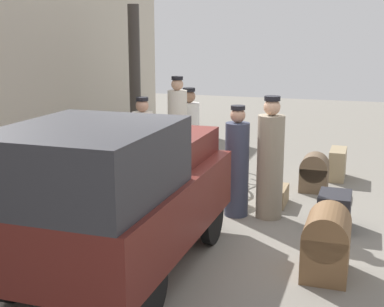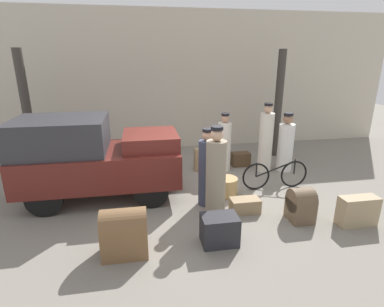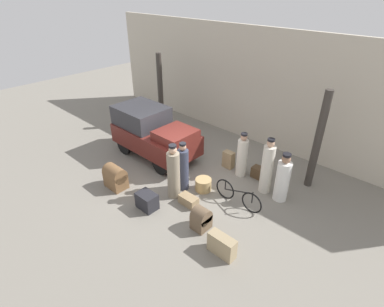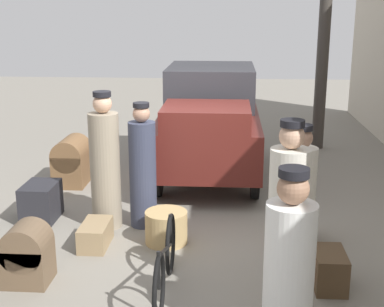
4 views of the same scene
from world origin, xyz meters
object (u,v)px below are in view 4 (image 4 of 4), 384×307
object	(u,v)px
suitcase_tan_flat	(41,202)
suitcase_small_leather	(95,235)
suitcase_black_upright	(329,269)
wicker_basket	(166,227)
trunk_wicker_pale	(299,215)
porter_lifting_near_truck	(299,201)
porter_carrying_trunk	(143,170)
conductor_in_dark_uniform	(287,227)
truck	(209,119)
bicycle	(165,264)
porter_standing_middle	(289,270)
trunk_large_brown	(27,254)
porter_with_bicycle	(105,166)
trunk_barrel_dark	(72,160)

from	to	relation	value
suitcase_tan_flat	suitcase_small_leather	xyz separation A→B (m)	(0.79, 0.95, -0.11)
suitcase_tan_flat	suitcase_black_upright	distance (m)	3.96
wicker_basket	trunk_wicker_pale	xyz separation A→B (m)	(-0.23, 1.65, 0.11)
suitcase_black_upright	porter_lifting_near_truck	bearing A→B (deg)	-155.24
porter_carrying_trunk	conductor_in_dark_uniform	size ratio (longest dim) A/B	0.88
suitcase_tan_flat	truck	bearing A→B (deg)	135.52
bicycle	wicker_basket	world-z (taller)	bicycle
conductor_in_dark_uniform	bicycle	bearing A→B (deg)	-100.70
truck	porter_lifting_near_truck	distance (m)	3.47
wicker_basket	trunk_wicker_pale	distance (m)	1.67
porter_lifting_near_truck	suitcase_small_leather	distance (m)	2.48
porter_standing_middle	trunk_large_brown	size ratio (longest dim) A/B	2.43
trunk_large_brown	suitcase_black_upright	bearing A→B (deg)	92.37
trunk_large_brown	porter_with_bicycle	bearing A→B (deg)	162.46
porter_with_bicycle	porter_standing_middle	bearing A→B (deg)	40.14
wicker_basket	truck	bearing A→B (deg)	171.86
porter_lifting_near_truck	porter_standing_middle	size ratio (longest dim) A/B	1.00
trunk_large_brown	suitcase_small_leather	bearing A→B (deg)	152.46
porter_with_bicycle	trunk_barrel_dark	xyz separation A→B (m)	(-1.72, -0.97, -0.44)
porter_lifting_near_truck	trunk_wicker_pale	bearing A→B (deg)	170.91
truck	wicker_basket	world-z (taller)	truck
truck	porter_with_bicycle	distance (m)	2.74
truck	trunk_wicker_pale	size ratio (longest dim) A/B	5.39
porter_lifting_near_truck	suitcase_small_leather	size ratio (longest dim) A/B	2.71
bicycle	conductor_in_dark_uniform	size ratio (longest dim) A/B	0.87
bicycle	trunk_barrel_dark	size ratio (longest dim) A/B	2.09
wicker_basket	suitcase_black_upright	size ratio (longest dim) A/B	1.00
porter_lifting_near_truck	suitcase_black_upright	xyz separation A→B (m)	(0.58, 0.27, -0.54)
truck	trunk_wicker_pale	distance (m)	3.01
suitcase_small_leather	suitcase_black_upright	distance (m)	2.79
porter_with_bicycle	porter_lifting_near_truck	xyz separation A→B (m)	(0.85, 2.40, -0.10)
porter_standing_middle	trunk_wicker_pale	distance (m)	2.34
wicker_basket	porter_carrying_trunk	world-z (taller)	porter_carrying_trunk
wicker_basket	suitcase_black_upright	world-z (taller)	wicker_basket
porter_carrying_trunk	porter_standing_middle	xyz separation A→B (m)	(2.58, 1.63, -0.04)
truck	suitcase_tan_flat	size ratio (longest dim) A/B	5.55
wicker_basket	trunk_barrel_dark	bearing A→B (deg)	-140.29
trunk_wicker_pale	suitcase_small_leather	world-z (taller)	trunk_wicker_pale
suitcase_tan_flat	trunk_barrel_dark	bearing A→B (deg)	-179.36
trunk_barrel_dark	porter_lifting_near_truck	bearing A→B (deg)	52.66
wicker_basket	suitcase_small_leather	world-z (taller)	wicker_basket
wicker_basket	porter_carrying_trunk	bearing A→B (deg)	-145.75
bicycle	truck	bearing A→B (deg)	176.19
wicker_basket	porter_with_bicycle	world-z (taller)	porter_with_bicycle
trunk_large_brown	suitcase_black_upright	xyz separation A→B (m)	(-0.13, 3.16, -0.13)
bicycle	trunk_barrel_dark	world-z (taller)	trunk_barrel_dark
porter_carrying_trunk	suitcase_black_upright	distance (m)	2.71
trunk_large_brown	trunk_barrel_dark	world-z (taller)	trunk_barrel_dark
trunk_wicker_pale	porter_standing_middle	bearing A→B (deg)	-9.53
trunk_wicker_pale	suitcase_black_upright	size ratio (longest dim) A/B	1.20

